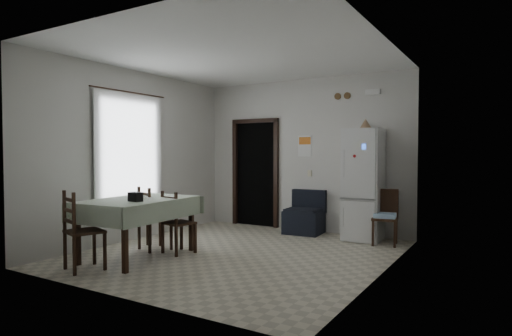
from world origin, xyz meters
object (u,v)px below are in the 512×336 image
at_px(dining_table, 138,228).
at_px(dining_chair_far_right, 179,222).
at_px(dining_chair_far_left, 155,218).
at_px(dining_chair_near_head, 85,230).
at_px(navy_seat, 304,212).
at_px(corner_chair, 385,217).
at_px(fridge, 363,185).

distance_m(dining_table, dining_chair_far_right, 0.59).
relative_size(dining_table, dining_chair_far_left, 1.65).
bearing_deg(dining_chair_near_head, navy_seat, -91.62).
distance_m(corner_chair, dining_chair_far_right, 3.28).
relative_size(corner_chair, dining_chair_near_head, 0.89).
bearing_deg(dining_chair_far_right, navy_seat, -98.71).
height_order(fridge, dining_chair_near_head, fridge).
bearing_deg(dining_chair_near_head, dining_table, -78.09).
height_order(corner_chair, dining_chair_far_right, dining_chair_far_right).
distance_m(navy_seat, corner_chair, 1.55).
height_order(dining_chair_far_left, dining_chair_far_right, dining_chair_far_left).
relative_size(corner_chair, dining_chair_far_right, 0.97).
bearing_deg(dining_chair_far_left, dining_chair_far_right, -160.17).
bearing_deg(corner_chair, navy_seat, 163.11).
distance_m(navy_seat, dining_chair_far_right, 2.55).
bearing_deg(corner_chair, dining_chair_far_right, -147.62).
relative_size(dining_chair_far_left, dining_chair_far_right, 1.05).
bearing_deg(corner_chair, fridge, 143.55).
xyz_separation_m(corner_chair, dining_chair_near_head, (-2.89, -3.46, 0.06)).
bearing_deg(fridge, dining_chair_near_head, -125.61).
relative_size(fridge, dining_chair_far_right, 2.05).
distance_m(corner_chair, dining_chair_far_left, 3.65).
distance_m(corner_chair, dining_table, 3.85).
height_order(fridge, dining_table, fridge).
relative_size(fridge, dining_chair_far_left, 1.96).
bearing_deg(corner_chair, dining_table, -145.19).
distance_m(dining_table, dining_chair_far_left, 0.51).
xyz_separation_m(fridge, dining_chair_near_head, (-2.47, -3.68, -0.44)).
xyz_separation_m(fridge, dining_chair_far_left, (-2.52, -2.38, -0.46)).
height_order(navy_seat, dining_chair_far_left, dining_chair_far_left).
bearing_deg(dining_chair_far_left, corner_chair, -125.01).
xyz_separation_m(corner_chair, dining_table, (-2.80, -2.64, -0.03)).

